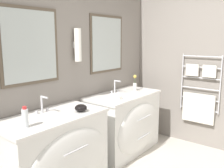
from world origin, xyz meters
name	(u,v)px	position (x,y,z in m)	size (l,w,h in m)	color
wall_back	(70,66)	(0.00, 1.80, 1.31)	(4.87, 0.17, 2.60)	gray
wall_right	(194,63)	(1.66, 0.79, 1.29)	(0.13, 3.65, 2.60)	gray
vanity_left	(56,155)	(-0.58, 1.42, 0.44)	(1.18, 0.67, 0.87)	white
vanity_right	(125,123)	(0.71, 1.42, 0.44)	(1.18, 0.67, 0.87)	white
faucet_left	(43,105)	(-0.58, 1.60, 0.96)	(0.17, 0.12, 0.19)	silver
faucet_right	(115,87)	(0.71, 1.60, 0.96)	(0.17, 0.12, 0.19)	silver
toiletry_bottle	(25,118)	(-0.95, 1.35, 0.96)	(0.06, 0.06, 0.19)	silver
amenity_bowl	(81,108)	(-0.30, 1.31, 0.91)	(0.14, 0.14, 0.08)	black
flower_vase	(135,84)	(1.01, 1.46, 0.97)	(0.06, 0.06, 0.24)	silver
soap_dish	(120,98)	(0.41, 1.30, 0.89)	(0.08, 0.06, 0.04)	white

